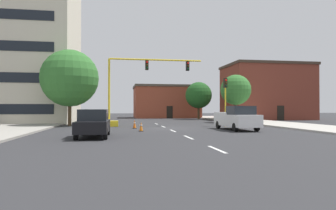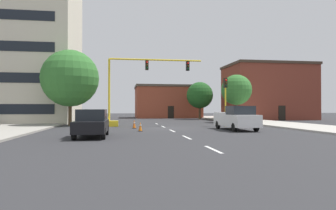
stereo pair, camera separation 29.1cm
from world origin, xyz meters
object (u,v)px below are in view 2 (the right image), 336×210
at_px(tree_right_mid, 236,90).
at_px(traffic_cone_roadside_b, 134,124).
at_px(traffic_cone_roadside_a, 140,127).
at_px(pickup_truck_white, 236,118).
at_px(sedan_black_near_left, 92,123).
at_px(traffic_light_pole_right, 225,91).
at_px(traffic_signal_gantry, 123,103).
at_px(tree_left_near, 70,78).
at_px(tree_right_far, 200,95).

distance_m(tree_right_mid, traffic_cone_roadside_b, 16.64).
distance_m(traffic_cone_roadside_a, traffic_cone_roadside_b, 3.49).
height_order(pickup_truck_white, traffic_cone_roadside_b, pickup_truck_white).
xyz_separation_m(pickup_truck_white, sedan_black_near_left, (-11.22, -4.50, -0.09)).
xyz_separation_m(traffic_light_pole_right, traffic_cone_roadside_b, (-9.12, -1.65, -3.14)).
relative_size(tree_right_mid, pickup_truck_white, 1.11).
distance_m(traffic_signal_gantry, tree_left_near, 6.33).
bearing_deg(traffic_cone_roadside_b, tree_right_far, 61.19).
distance_m(pickup_truck_white, traffic_cone_roadside_a, 7.97).
height_order(tree_right_mid, pickup_truck_white, tree_right_mid).
bearing_deg(tree_right_mid, traffic_cone_roadside_b, -144.97).
bearing_deg(traffic_cone_roadside_a, tree_right_far, 65.40).
bearing_deg(tree_right_mid, traffic_light_pole_right, -118.49).
height_order(traffic_light_pole_right, tree_right_far, tree_right_far).
distance_m(traffic_light_pole_right, sedan_black_near_left, 15.53).
relative_size(tree_right_far, pickup_truck_white, 1.12).
height_order(traffic_signal_gantry, pickup_truck_white, traffic_signal_gantry).
bearing_deg(traffic_signal_gantry, traffic_light_pole_right, -9.77).
bearing_deg(traffic_cone_roadside_b, sedan_black_near_left, -110.61).
bearing_deg(traffic_cone_roadside_a, traffic_cone_roadside_b, 95.63).
relative_size(traffic_signal_gantry, tree_right_mid, 1.70).
xyz_separation_m(tree_right_mid, traffic_cone_roadside_a, (-12.94, -12.78, -3.76)).
height_order(traffic_signal_gantry, traffic_cone_roadside_b, traffic_signal_gantry).
bearing_deg(tree_right_far, traffic_signal_gantry, -125.40).
bearing_deg(traffic_cone_roadside_b, traffic_light_pole_right, 10.25).
bearing_deg(tree_left_near, pickup_truck_white, -30.17).
relative_size(traffic_light_pole_right, tree_left_near, 0.61).
bearing_deg(traffic_signal_gantry, traffic_cone_roadside_a, -79.20).
relative_size(tree_left_near, traffic_cone_roadside_b, 10.02).
bearing_deg(sedan_black_near_left, traffic_light_pole_right, 38.07).
distance_m(tree_right_far, tree_right_mid, 11.79).
bearing_deg(tree_right_far, sedan_black_near_left, -116.70).
bearing_deg(tree_right_far, pickup_truck_white, -97.61).
height_order(traffic_cone_roadside_a, traffic_cone_roadside_b, traffic_cone_roadside_b).
bearing_deg(tree_right_mid, traffic_signal_gantry, -157.42).
xyz_separation_m(tree_left_near, traffic_cone_roadside_b, (6.42, -5.27, -4.53)).
xyz_separation_m(traffic_light_pole_right, tree_left_near, (-15.55, 3.62, 1.39)).
distance_m(traffic_light_pole_right, tree_right_far, 19.47).
relative_size(pickup_truck_white, traffic_cone_roadside_b, 6.94).
bearing_deg(traffic_cone_roadside_b, traffic_signal_gantry, 105.91).
height_order(tree_right_mid, tree_left_near, tree_left_near).
relative_size(pickup_truck_white, sedan_black_near_left, 1.21).
height_order(traffic_light_pole_right, tree_right_mid, tree_right_mid).
distance_m(tree_right_far, tree_left_near, 23.87).
bearing_deg(tree_right_far, tree_right_mid, -81.48).
xyz_separation_m(traffic_light_pole_right, pickup_truck_white, (-0.83, -4.94, -2.55)).
height_order(pickup_truck_white, sedan_black_near_left, pickup_truck_white).
xyz_separation_m(tree_right_mid, tree_left_near, (-19.70, -4.04, 0.79)).
xyz_separation_m(tree_right_far, pickup_truck_white, (-3.24, -24.25, -2.97)).
bearing_deg(pickup_truck_white, sedan_black_near_left, -158.13).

